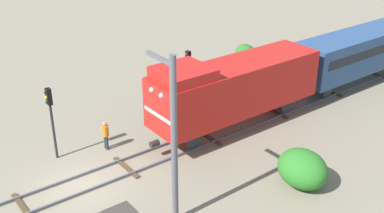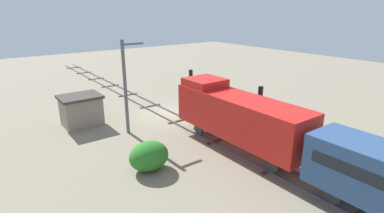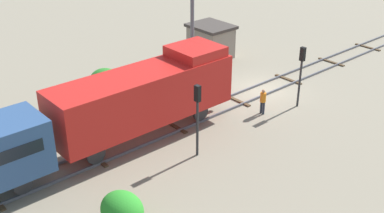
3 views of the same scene
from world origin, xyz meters
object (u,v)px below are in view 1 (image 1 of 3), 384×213
object	(u,v)px
worker_near_track	(105,133)
catenary_mast	(173,138)
passenger_car_leading	(369,47)
locomotive	(234,86)
traffic_signal_near	(51,111)
traffic_signal_mid	(188,70)

from	to	relation	value
worker_near_track	catenary_mast	distance (m)	8.00
passenger_car_leading	catenary_mast	size ratio (longest dim) A/B	1.80
locomotive	traffic_signal_near	distance (m)	10.40
passenger_car_leading	catenary_mast	world-z (taller)	catenary_mast
locomotive	traffic_signal_mid	bearing A→B (deg)	-166.41
locomotive	passenger_car_leading	distance (m)	13.34
worker_near_track	catenary_mast	bearing A→B (deg)	74.40
locomotive	worker_near_track	bearing A→B (deg)	-108.23
passenger_car_leading	traffic_signal_near	world-z (taller)	traffic_signal_near
locomotive	catenary_mast	world-z (taller)	catenary_mast
catenary_mast	traffic_signal_near	bearing A→B (deg)	-165.32
traffic_signal_near	worker_near_track	distance (m)	3.31
traffic_signal_near	catenary_mast	size ratio (longest dim) A/B	0.53
traffic_signal_near	traffic_signal_mid	bearing A→B (deg)	91.26
traffic_signal_near	catenary_mast	world-z (taller)	catenary_mast
worker_near_track	traffic_signal_mid	bearing A→B (deg)	176.93
locomotive	traffic_signal_near	world-z (taller)	locomotive
catenary_mast	locomotive	bearing A→B (deg)	122.45
traffic_signal_mid	passenger_car_leading	bearing A→B (deg)	76.50
locomotive	catenary_mast	size ratio (longest dim) A/B	1.49
passenger_car_leading	worker_near_track	bearing A→B (deg)	-96.64
traffic_signal_mid	worker_near_track	bearing A→B (deg)	-81.21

